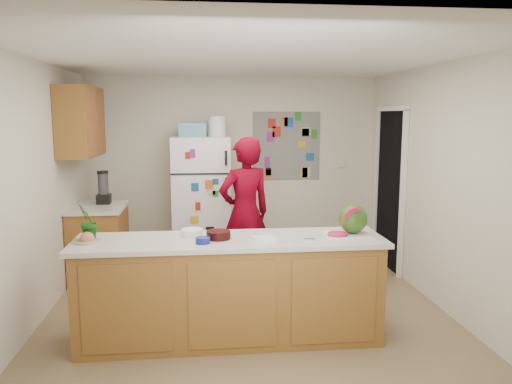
{
  "coord_description": "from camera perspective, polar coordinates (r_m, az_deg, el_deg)",
  "views": [
    {
      "loc": [
        -0.42,
        -4.7,
        1.97
      ],
      "look_at": [
        0.1,
        0.2,
        1.22
      ],
      "focal_mm": 35.0,
      "sensor_mm": 36.0,
      "label": 1
    }
  ],
  "objects": [
    {
      "name": "floor",
      "position": [
        5.12,
        -0.92,
        -14.05
      ],
      "size": [
        4.0,
        4.5,
        0.02
      ],
      "primitive_type": "cube",
      "color": "brown",
      "rests_on": "ground"
    },
    {
      "name": "wall_back",
      "position": [
        7.01,
        -2.62,
        2.81
      ],
      "size": [
        4.0,
        0.02,
        2.5
      ],
      "primitive_type": "cube",
      "color": "beige",
      "rests_on": "ground"
    },
    {
      "name": "wall_left",
      "position": [
        5.01,
        -24.49,
        -0.34
      ],
      "size": [
        0.02,
        4.5,
        2.5
      ],
      "primitive_type": "cube",
      "color": "beige",
      "rests_on": "ground"
    },
    {
      "name": "wall_right",
      "position": [
        5.34,
        21.05,
        0.37
      ],
      "size": [
        0.02,
        4.5,
        2.5
      ],
      "primitive_type": "cube",
      "color": "beige",
      "rests_on": "ground"
    },
    {
      "name": "ceiling",
      "position": [
        4.75,
        -1.0,
        15.23
      ],
      "size": [
        4.0,
        4.5,
        0.02
      ],
      "primitive_type": "cube",
      "color": "white",
      "rests_on": "wall_back"
    },
    {
      "name": "doorway",
      "position": [
        6.67,
        15.11,
        0.23
      ],
      "size": [
        0.03,
        0.85,
        2.04
      ],
      "primitive_type": "cube",
      "color": "black",
      "rests_on": "ground"
    },
    {
      "name": "peninsula_base",
      "position": [
        4.48,
        -2.94,
        -11.29
      ],
      "size": [
        2.6,
        0.62,
        0.88
      ],
      "primitive_type": "cube",
      "color": "brown",
      "rests_on": "floor"
    },
    {
      "name": "peninsula_top",
      "position": [
        4.34,
        -2.99,
        -5.58
      ],
      "size": [
        2.68,
        0.7,
        0.04
      ],
      "primitive_type": "cube",
      "color": "silver",
      "rests_on": "peninsula_base"
    },
    {
      "name": "side_counter_base",
      "position": [
        6.37,
        -17.47,
        -5.68
      ],
      "size": [
        0.6,
        0.8,
        0.86
      ],
      "primitive_type": "cube",
      "color": "brown",
      "rests_on": "floor"
    },
    {
      "name": "side_counter_top",
      "position": [
        6.28,
        -17.66,
        -1.7
      ],
      "size": [
        0.64,
        0.84,
        0.04
      ],
      "primitive_type": "cube",
      "color": "silver",
      "rests_on": "side_counter_base"
    },
    {
      "name": "upper_cabinets",
      "position": [
        6.16,
        -19.38,
        7.57
      ],
      "size": [
        0.35,
        1.0,
        0.8
      ],
      "primitive_type": "cube",
      "color": "brown",
      "rests_on": "wall_left"
    },
    {
      "name": "refrigerator",
      "position": [
        6.68,
        -6.25,
        -0.99
      ],
      "size": [
        0.75,
        0.7,
        1.7
      ],
      "primitive_type": "cube",
      "color": "silver",
      "rests_on": "floor"
    },
    {
      "name": "fridge_top_bin",
      "position": [
        6.59,
        -7.26,
        7.08
      ],
      "size": [
        0.35,
        0.28,
        0.18
      ],
      "primitive_type": "cube",
      "color": "#5999B2",
      "rests_on": "refrigerator"
    },
    {
      "name": "photo_collage",
      "position": [
        7.05,
        3.5,
        5.29
      ],
      "size": [
        0.95,
        0.01,
        0.95
      ],
      "primitive_type": "cube",
      "color": "slate",
      "rests_on": "wall_back"
    },
    {
      "name": "person",
      "position": [
        5.66,
        -1.28,
        -2.51
      ],
      "size": [
        0.74,
        0.62,
        1.74
      ],
      "primitive_type": "imported",
      "rotation": [
        0.0,
        0.0,
        3.52
      ],
      "color": "#600011",
      "rests_on": "floor"
    },
    {
      "name": "blender_appliance",
      "position": [
        6.38,
        -17.04,
        0.4
      ],
      "size": [
        0.12,
        0.12,
        0.38
      ],
      "primitive_type": "cylinder",
      "color": "black",
      "rests_on": "side_counter_top"
    },
    {
      "name": "cutting_board",
      "position": [
        4.53,
        10.32,
        -4.77
      ],
      "size": [
        0.4,
        0.3,
        0.01
      ],
      "primitive_type": "cube",
      "rotation": [
        0.0,
        0.0,
        -0.01
      ],
      "color": "white",
      "rests_on": "peninsula_top"
    },
    {
      "name": "watermelon",
      "position": [
        4.54,
        11.02,
        -3.04
      ],
      "size": [
        0.26,
        0.26,
        0.26
      ],
      "primitive_type": "sphere",
      "color": "#1A4E14",
      "rests_on": "cutting_board"
    },
    {
      "name": "watermelon_slice",
      "position": [
        4.45,
        9.28,
        -4.76
      ],
      "size": [
        0.17,
        0.17,
        0.02
      ],
      "primitive_type": "cylinder",
      "color": "red",
      "rests_on": "cutting_board"
    },
    {
      "name": "cherry_bowl",
      "position": [
        4.32,
        -4.32,
        -4.91
      ],
      "size": [
        0.23,
        0.23,
        0.07
      ],
      "primitive_type": "cylinder",
      "rotation": [
        0.0,
        0.0,
        0.12
      ],
      "color": "black",
      "rests_on": "peninsula_top"
    },
    {
      "name": "white_bowl",
      "position": [
        4.46,
        -7.31,
        -4.6
      ],
      "size": [
        0.22,
        0.22,
        0.06
      ],
      "primitive_type": "cylinder",
      "rotation": [
        0.0,
        0.0,
        0.15
      ],
      "color": "white",
      "rests_on": "peninsula_top"
    },
    {
      "name": "cobalt_bowl",
      "position": [
        4.19,
        -6.09,
        -5.52
      ],
      "size": [
        0.16,
        0.16,
        0.05
      ],
      "primitive_type": "cylinder",
      "rotation": [
        0.0,
        0.0,
        -0.33
      ],
      "color": "navy",
      "rests_on": "peninsula_top"
    },
    {
      "name": "plate",
      "position": [
        4.44,
        -18.73,
        -5.36
      ],
      "size": [
        0.25,
        0.25,
        0.02
      ],
      "primitive_type": "cylinder",
      "rotation": [
        0.0,
        0.0,
        -0.09
      ],
      "color": "tan",
      "rests_on": "peninsula_top"
    },
    {
      "name": "paper_towel",
      "position": [
        4.3,
        0.92,
        -5.31
      ],
      "size": [
        0.22,
        0.2,
        0.02
      ],
      "primitive_type": "cube",
      "rotation": [
        0.0,
        0.0,
        0.2
      ],
      "color": "white",
      "rests_on": "peninsula_top"
    },
    {
      "name": "keys",
      "position": [
        4.3,
        6.12,
        -5.41
      ],
      "size": [
        0.09,
        0.05,
        0.01
      ],
      "primitive_type": "cube",
      "rotation": [
        0.0,
        0.0,
        -0.11
      ],
      "color": "gray",
      "rests_on": "peninsula_top"
    },
    {
      "name": "potted_plant",
      "position": [
        4.45,
        -18.68,
        -3.26
      ],
      "size": [
        0.19,
        0.21,
        0.33
      ],
      "primitive_type": "imported",
      "rotation": [
        0.0,
        0.0,
        4.41
      ],
      "color": "#1B4715",
      "rests_on": "peninsula_top"
    }
  ]
}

